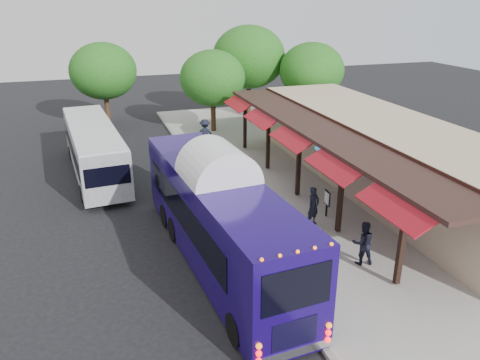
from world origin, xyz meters
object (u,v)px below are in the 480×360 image
object	(u,v)px
ped_b	(363,243)
ped_d	(205,134)
city_bus	(94,148)
sign_board	(327,199)
ped_a	(313,206)
coach_bus	(219,214)
ped_c	(210,151)

from	to	relation	value
ped_b	ped_d	bearing A→B (deg)	-68.73
city_bus	ped_d	size ratio (longest dim) A/B	5.59
ped_d	sign_board	world-z (taller)	ped_d
ped_a	ped_b	bearing A→B (deg)	-108.10
coach_bus	ped_c	xyz separation A→B (m)	(2.28, 9.97, -0.89)
ped_b	sign_board	world-z (taller)	ped_b
coach_bus	ped_a	bearing A→B (deg)	13.14
ped_a	ped_c	world-z (taller)	ped_c
city_bus	ped_b	size ratio (longest dim) A/B	6.34
city_bus	ped_d	bearing A→B (deg)	14.00
ped_c	ped_d	size ratio (longest dim) A/B	0.99
coach_bus	ped_b	size ratio (longest dim) A/B	6.95
ped_a	ped_c	size ratio (longest dim) A/B	0.91
ped_d	coach_bus	bearing A→B (deg)	97.74
city_bus	ped_b	xyz separation A→B (m)	(8.85, -12.99, -0.57)
ped_a	ped_c	distance (m)	8.82
city_bus	sign_board	bearing A→B (deg)	-48.54
ped_a	ped_d	distance (m)	12.07
coach_bus	ped_b	xyz separation A→B (m)	(4.85, -1.93, -0.99)
coach_bus	ped_b	world-z (taller)	coach_bus
ped_c	city_bus	bearing A→B (deg)	-41.74
ped_a	sign_board	xyz separation A→B (m)	(0.94, 0.54, -0.04)
city_bus	ped_a	bearing A→B (deg)	-53.19
ped_c	ped_d	bearing A→B (deg)	-131.60
ped_a	ped_c	bearing A→B (deg)	81.84
coach_bus	ped_a	world-z (taller)	coach_bus
city_bus	ped_d	world-z (taller)	city_bus
ped_b	ped_c	bearing A→B (deg)	-63.92
ped_a	ped_d	xyz separation A→B (m)	(-1.69, 11.95, 0.09)
city_bus	sign_board	xyz separation A→B (m)	(9.50, -9.07, -0.59)
city_bus	sign_board	distance (m)	13.14
ped_b	ped_c	xyz separation A→B (m)	(-2.57, 11.90, 0.10)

